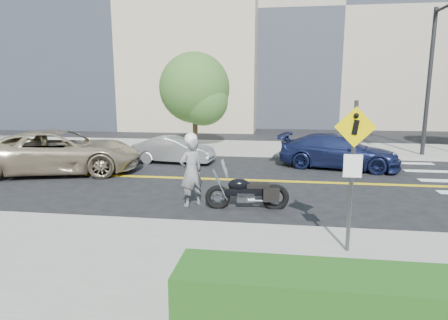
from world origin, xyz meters
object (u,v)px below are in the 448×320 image
pedestrian_sign (353,163)px  parked_car_blue (338,151)px  suv (60,152)px  parked_car_silver (174,150)px  parked_car_white (8,146)px  motorcyclist (191,170)px  motorcycle (248,185)px

pedestrian_sign → parked_car_blue: pedestrian_sign is taller
suv → parked_car_silver: size_ratio=1.71×
parked_car_silver → parked_car_blue: size_ratio=0.74×
pedestrian_sign → parked_car_white: pedestrian_sign is taller
pedestrian_sign → motorcyclist: pedestrian_sign is taller
parked_car_blue → pedestrian_sign: bearing=-174.2°
motorcycle → parked_car_blue: parked_car_blue is taller
motorcycle → parked_car_blue: (3.45, 6.19, 0.03)m
motorcyclist → parked_car_silver: motorcyclist is taller
motorcyclist → parked_car_white: (-10.79, 6.43, -0.48)m
motorcyclist → parked_car_white: size_ratio=0.62×
motorcycle → suv: size_ratio=0.36×
motorcycle → parked_car_silver: 7.43m
motorcycle → suv: suv is taller
suv → parked_car_white: 5.38m
motorcycle → parked_car_silver: size_ratio=0.62×
parked_car_white → motorcycle: bearing=-118.7°
parked_car_blue → parked_car_silver: bearing=102.3°
pedestrian_sign → parked_car_blue: (1.21, 9.11, -1.23)m
motorcyclist → parked_car_white: 12.57m
pedestrian_sign → parked_car_blue: 9.27m
suv → parked_car_white: suv is taller
pedestrian_sign → suv: (-10.12, 6.53, -1.08)m
parked_car_white → parked_car_silver: 8.53m
pedestrian_sign → parked_car_white: bearing=147.4°
parked_car_white → parked_car_silver: parked_car_silver is taller
parked_car_white → parked_car_blue: bearing=-92.2°
pedestrian_sign → suv: pedestrian_sign is taller
motorcycle → parked_car_blue: size_ratio=0.46×
pedestrian_sign → parked_car_white: size_ratio=0.87×
parked_car_silver → parked_car_blue: 7.35m
pedestrian_sign → suv: size_ratio=0.47×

